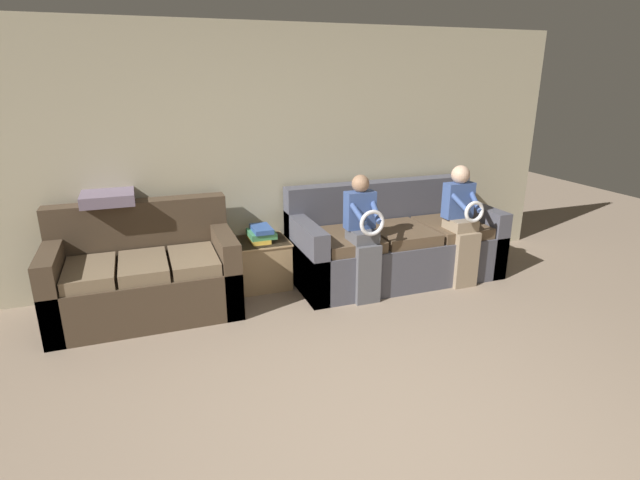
{
  "coord_description": "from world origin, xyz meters",
  "views": [
    {
      "loc": [
        -1.22,
        -1.83,
        2.07
      ],
      "look_at": [
        0.14,
        1.86,
        0.76
      ],
      "focal_mm": 28.0,
      "sensor_mm": 36.0,
      "label": 1
    }
  ],
  "objects_px": {
    "child_left_seated": "(364,233)",
    "side_shelf": "(261,262)",
    "couch_main": "(393,245)",
    "child_right_seated": "(462,220)",
    "book_stack": "(261,234)",
    "throw_pillow": "(108,197)",
    "couch_side": "(145,276)"
  },
  "relations": [
    {
      "from": "couch_side",
      "to": "child_left_seated",
      "type": "xyz_separation_m",
      "value": [
        1.97,
        -0.42,
        0.32
      ]
    },
    {
      "from": "throw_pillow",
      "to": "child_left_seated",
      "type": "bearing_deg",
      "value": -18.12
    },
    {
      "from": "child_left_seated",
      "to": "throw_pillow",
      "type": "bearing_deg",
      "value": 161.88
    },
    {
      "from": "child_left_seated",
      "to": "side_shelf",
      "type": "distance_m",
      "value": 1.13
    },
    {
      "from": "couch_side",
      "to": "child_right_seated",
      "type": "xyz_separation_m",
      "value": [
        3.06,
        -0.41,
        0.34
      ]
    },
    {
      "from": "child_right_seated",
      "to": "side_shelf",
      "type": "relative_size",
      "value": 2.23
    },
    {
      "from": "side_shelf",
      "to": "couch_side",
      "type": "bearing_deg",
      "value": -169.36
    },
    {
      "from": "couch_main",
      "to": "book_stack",
      "type": "distance_m",
      "value": 1.42
    },
    {
      "from": "child_left_seated",
      "to": "child_right_seated",
      "type": "bearing_deg",
      "value": 0.28
    },
    {
      "from": "couch_main",
      "to": "throw_pillow",
      "type": "relative_size",
      "value": 4.8
    },
    {
      "from": "couch_side",
      "to": "book_stack",
      "type": "bearing_deg",
      "value": 10.44
    },
    {
      "from": "couch_main",
      "to": "couch_side",
      "type": "height_order",
      "value": "couch_side"
    },
    {
      "from": "side_shelf",
      "to": "book_stack",
      "type": "bearing_deg",
      "value": -19.9
    },
    {
      "from": "book_stack",
      "to": "throw_pillow",
      "type": "height_order",
      "value": "throw_pillow"
    },
    {
      "from": "throw_pillow",
      "to": "side_shelf",
      "type": "bearing_deg",
      "value": -3.85
    },
    {
      "from": "child_left_seated",
      "to": "book_stack",
      "type": "distance_m",
      "value": 1.05
    },
    {
      "from": "couch_side",
      "to": "side_shelf",
      "type": "bearing_deg",
      "value": 10.64
    },
    {
      "from": "couch_side",
      "to": "child_right_seated",
      "type": "bearing_deg",
      "value": -7.68
    },
    {
      "from": "couch_main",
      "to": "child_right_seated",
      "type": "bearing_deg",
      "value": -36.62
    },
    {
      "from": "side_shelf",
      "to": "throw_pillow",
      "type": "height_order",
      "value": "throw_pillow"
    },
    {
      "from": "couch_main",
      "to": "throw_pillow",
      "type": "bearing_deg",
      "value": 173.59
    },
    {
      "from": "couch_main",
      "to": "child_left_seated",
      "type": "relative_size",
      "value": 1.81
    },
    {
      "from": "couch_main",
      "to": "book_stack",
      "type": "relative_size",
      "value": 6.62
    },
    {
      "from": "couch_side",
      "to": "throw_pillow",
      "type": "distance_m",
      "value": 0.78
    },
    {
      "from": "child_right_seated",
      "to": "couch_main",
      "type": "bearing_deg",
      "value": 143.38
    },
    {
      "from": "side_shelf",
      "to": "book_stack",
      "type": "distance_m",
      "value": 0.31
    },
    {
      "from": "couch_main",
      "to": "child_right_seated",
      "type": "xyz_separation_m",
      "value": [
        0.55,
        -0.41,
        0.33
      ]
    },
    {
      "from": "couch_side",
      "to": "child_right_seated",
      "type": "distance_m",
      "value": 3.11
    },
    {
      "from": "book_stack",
      "to": "throw_pillow",
      "type": "relative_size",
      "value": 0.73
    },
    {
      "from": "child_left_seated",
      "to": "throw_pillow",
      "type": "distance_m",
      "value": 2.34
    },
    {
      "from": "child_right_seated",
      "to": "couch_side",
      "type": "bearing_deg",
      "value": 172.32
    },
    {
      "from": "side_shelf",
      "to": "throw_pillow",
      "type": "bearing_deg",
      "value": 176.15
    }
  ]
}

